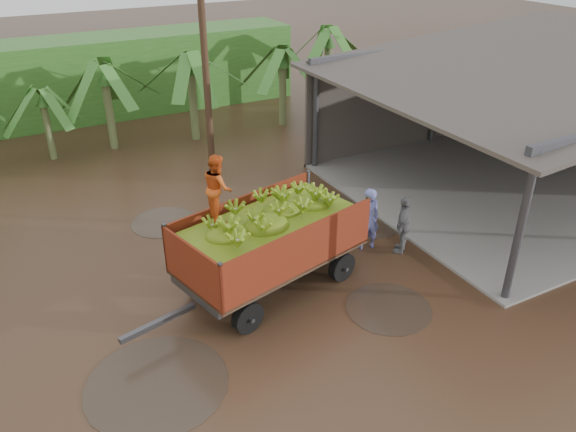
{
  "coord_description": "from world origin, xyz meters",
  "views": [
    {
      "loc": [
        -4.83,
        -11.19,
        8.48
      ],
      "look_at": [
        1.15,
        0.03,
        1.63
      ],
      "focal_mm": 35.0,
      "sensor_mm": 36.0,
      "label": 1
    }
  ],
  "objects_px": {
    "man_blue": "(368,219)",
    "utility_pole": "(206,71)",
    "banana_trailer": "(270,239)",
    "man_grey": "(403,225)"
  },
  "relations": [
    {
      "from": "banana_trailer",
      "to": "man_grey",
      "type": "xyz_separation_m",
      "value": [
        4.05,
        -0.2,
        -0.57
      ]
    },
    {
      "from": "man_blue",
      "to": "man_grey",
      "type": "relative_size",
      "value": 1.1
    },
    {
      "from": "man_grey",
      "to": "utility_pole",
      "type": "height_order",
      "value": "utility_pole"
    },
    {
      "from": "banana_trailer",
      "to": "man_blue",
      "type": "xyz_separation_m",
      "value": [
        3.27,
        0.42,
        -0.49
      ]
    },
    {
      "from": "man_blue",
      "to": "banana_trailer",
      "type": "bearing_deg",
      "value": 21.04
    },
    {
      "from": "man_blue",
      "to": "utility_pole",
      "type": "height_order",
      "value": "utility_pole"
    },
    {
      "from": "man_blue",
      "to": "utility_pole",
      "type": "xyz_separation_m",
      "value": [
        -2.02,
        6.89,
        2.87
      ]
    },
    {
      "from": "man_blue",
      "to": "utility_pole",
      "type": "bearing_deg",
      "value": -60.01
    },
    {
      "from": "banana_trailer",
      "to": "man_blue",
      "type": "bearing_deg",
      "value": -6.51
    },
    {
      "from": "banana_trailer",
      "to": "man_blue",
      "type": "distance_m",
      "value": 3.33
    }
  ]
}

